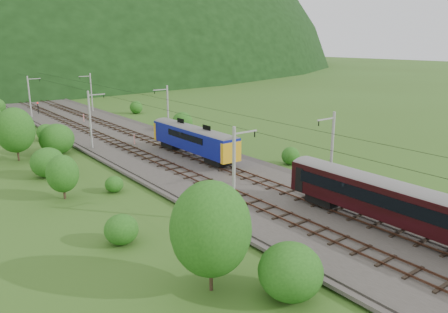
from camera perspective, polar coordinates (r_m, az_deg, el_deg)
ground at (r=41.29m, az=8.05°, el=-6.48°), size 600.00×600.00×0.00m
railbed at (r=48.33m, az=-0.38°, el=-2.91°), size 14.00×220.00×0.30m
track_left at (r=46.93m, az=-2.72°, el=-3.20°), size 2.40×220.00×0.27m
track_right at (r=49.67m, az=1.84°, el=-2.16°), size 2.40×220.00×0.27m
catenary_left at (r=63.46m, az=-17.03°, el=4.80°), size 2.54×192.28×8.00m
catenary_right at (r=68.58m, az=-7.40°, el=6.04°), size 2.54×192.28×8.00m
overhead_wires at (r=46.66m, az=-0.39°, el=5.23°), size 4.83×198.00×0.03m
hazard_post_near at (r=64.71m, az=-11.64°, el=2.22°), size 0.16×0.16×1.50m
hazard_post_far at (r=85.59m, az=-17.86°, el=4.86°), size 0.15×0.15×1.45m
signal at (r=98.19m, az=-23.14°, el=5.96°), size 0.25×0.25×2.29m
vegetation_left at (r=50.64m, az=-19.55°, el=-0.21°), size 10.58×148.45×7.08m
vegetation_right at (r=57.13m, az=6.71°, el=1.02°), size 5.74×98.59×3.11m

